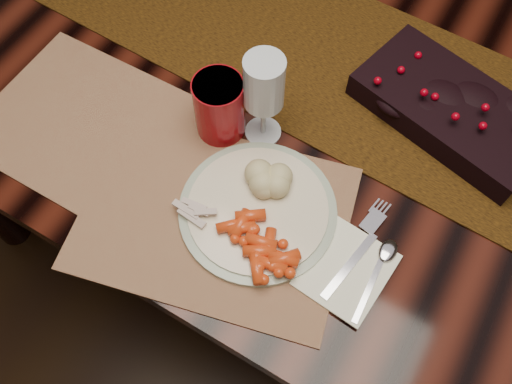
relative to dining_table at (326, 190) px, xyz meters
The scene contains 15 objects.
floor 0.38m from the dining_table, ahead, with size 5.00×5.00×0.00m, color black.
dining_table is the anchor object (origin of this frame).
table_runner 0.38m from the dining_table, 77.07° to the left, with size 1.83×0.38×0.00m, color black.
centerpiece 0.45m from the dining_table, 13.64° to the left, with size 0.33×0.17×0.07m, color black, non-canonical shape.
placemat_main 0.51m from the dining_table, 103.85° to the right, with size 0.43×0.31×0.00m, color brown.
placemat_second 0.60m from the dining_table, 140.26° to the right, with size 0.41×0.30×0.00m, color brown.
dinner_plate 0.48m from the dining_table, 95.07° to the right, with size 0.26×0.26×0.01m, color beige.
baby_carrots 0.53m from the dining_table, 89.49° to the right, with size 0.12×0.10×0.02m, color red, non-canonical shape.
mashed_potatoes 0.48m from the dining_table, 96.68° to the right, with size 0.08×0.07×0.05m, color beige, non-canonical shape.
turkey_shreds 0.55m from the dining_table, 107.16° to the right, with size 0.08×0.07×0.02m, color beige, non-canonical shape.
napkin 0.51m from the dining_table, 65.11° to the right, with size 0.12×0.14×0.00m, color white.
fork 0.50m from the dining_table, 62.82° to the right, with size 0.03×0.17×0.00m, color silver, non-canonical shape.
spoon 0.52m from the dining_table, 58.34° to the right, with size 0.03×0.14×0.00m, color silver, non-canonical shape.
red_cup 0.50m from the dining_table, 132.57° to the right, with size 0.09×0.09×0.12m, color maroon.
wine_glass 0.50m from the dining_table, 122.94° to the right, with size 0.07×0.07×0.18m, color silver, non-canonical shape.
Camera 1 is at (0.16, -0.62, 1.55)m, focal length 38.00 mm.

